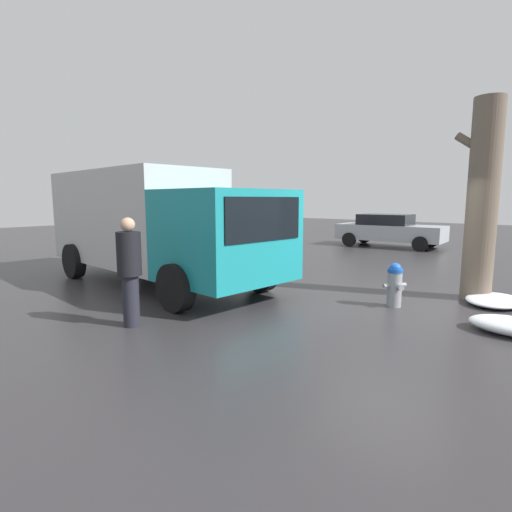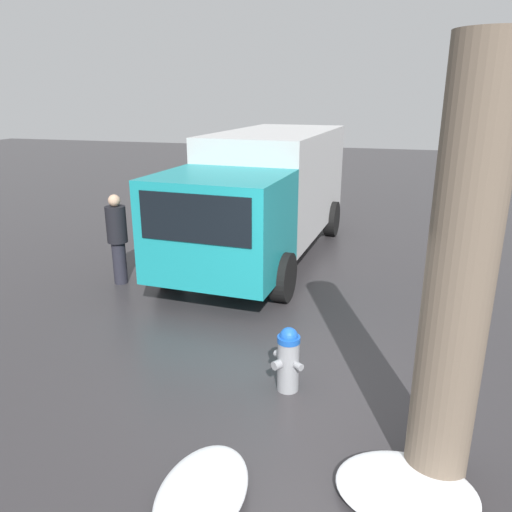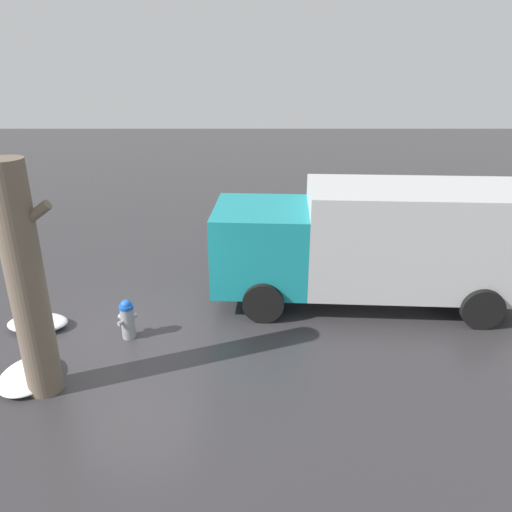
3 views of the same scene
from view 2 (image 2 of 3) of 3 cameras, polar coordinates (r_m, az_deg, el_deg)
The scene contains 7 objects.
ground_plane at distance 6.58m, azimuth 3.63°, elevation -14.92°, with size 60.00×60.00×0.00m, color #333033.
fire_hydrant at distance 6.35m, azimuth 3.69°, elevation -11.60°, with size 0.40×0.44×0.86m.
tree_trunk at distance 4.67m, azimuth 22.20°, elevation -2.63°, with size 0.89×0.59×4.04m.
delivery_truck at distance 11.31m, azimuth 1.14°, elevation 7.54°, with size 7.15×2.88×2.75m.
pedestrian at distance 9.98m, azimuth -15.57°, elevation 2.24°, with size 0.39×0.39×1.77m.
snow_pile_by_hydrant at distance 5.05m, azimuth -6.16°, elevation -25.22°, with size 1.26×0.79×0.25m.
snow_pile_curbside at distance 5.29m, azimuth 16.78°, elevation -24.18°, with size 1.02×1.30×0.17m.
Camera 2 is at (-5.41, -1.09, 3.58)m, focal length 35.00 mm.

